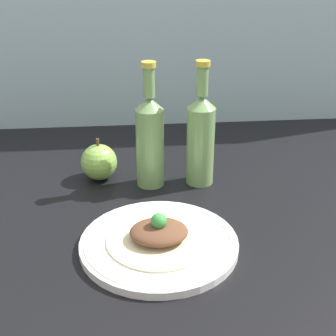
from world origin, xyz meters
TOP-DOWN VIEW (x-y plane):
  - ground_plane at (0.00, 0.00)cm, footprint 180.00×110.00cm
  - plate at (-4.47, -14.53)cm, footprint 29.44×29.44cm
  - plated_food at (-4.47, -14.53)cm, footprint 19.50×19.50cm
  - cider_bottle_left at (-4.50, 11.34)cm, footprint 6.40×6.40cm
  - cider_bottle_right at (7.11, 11.34)cm, footprint 6.40×6.40cm
  - apple at (-16.50, 15.28)cm, footprint 8.64×8.64cm

SIDE VIEW (x-z plane):
  - ground_plane at x=0.00cm, z-range -4.00..0.00cm
  - plate at x=-4.47cm, z-range 0.06..1.89cm
  - plated_food at x=-4.47cm, z-range 0.14..5.79cm
  - apple at x=-16.50cm, z-range -0.82..9.48cm
  - cider_bottle_left at x=-4.50cm, z-range -2.97..25.91cm
  - cider_bottle_right at x=7.11cm, z-range -2.97..25.91cm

